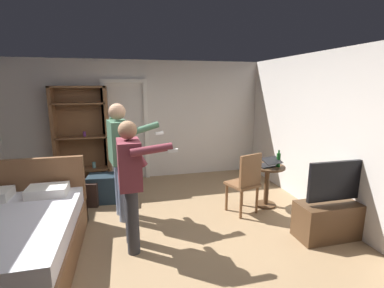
{
  "coord_description": "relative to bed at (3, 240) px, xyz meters",
  "views": [
    {
      "loc": [
        -0.3,
        -3.24,
        2.01
      ],
      "look_at": [
        0.6,
        0.47,
        1.19
      ],
      "focal_mm": 25.71,
      "sensor_mm": 36.0,
      "label": 1
    }
  ],
  "objects": [
    {
      "name": "side_table",
      "position": [
        3.65,
        0.73,
        0.16
      ],
      "size": [
        0.56,
        0.56,
        0.7
      ],
      "color": "#4C331E",
      "rests_on": "ground_plane"
    },
    {
      "name": "tv_flatscreen",
      "position": [
        4.05,
        -0.36,
        0.01
      ],
      "size": [
        1.03,
        0.4,
        1.06
      ],
      "color": "#4C331E",
      "rests_on": "ground_plane"
    },
    {
      "name": "wooden_chair",
      "position": [
        3.18,
        0.55,
        0.24
      ],
      "size": [
        0.53,
        0.53,
        0.99
      ],
      "color": "brown",
      "rests_on": "ground_plane"
    },
    {
      "name": "bottle_on_table",
      "position": [
        3.79,
        0.65,
        0.51
      ],
      "size": [
        0.06,
        0.06,
        0.28
      ],
      "color": "#154D19",
      "rests_on": "side_table"
    },
    {
      "name": "bookshelf",
      "position": [
        0.55,
        2.56,
        0.77
      ],
      "size": [
        1.04,
        0.32,
        2.0
      ],
      "color": "brown",
      "rests_on": "ground_plane"
    },
    {
      "name": "suitcase_small",
      "position": [
        0.66,
        1.51,
        -0.1
      ],
      "size": [
        0.56,
        0.41,
        0.41
      ],
      "primitive_type": "cube",
      "rotation": [
        0.0,
        0.0,
        -0.22
      ],
      "color": "black",
      "rests_on": "ground_plane"
    },
    {
      "name": "ground_plane",
      "position": [
        1.7,
        0.03,
        -0.3
      ],
      "size": [
        5.91,
        5.91,
        0.0
      ],
      "primitive_type": "plane",
      "color": "#997A56"
    },
    {
      "name": "laptop",
      "position": [
        3.63,
        0.69,
        0.45
      ],
      "size": [
        0.39,
        0.4,
        0.17
      ],
      "color": "black",
      "rests_on": "side_table"
    },
    {
      "name": "person_blue_shirt",
      "position": [
        1.43,
        0.02,
        0.63
      ],
      "size": [
        0.69,
        0.6,
        1.61
      ],
      "color": "#333338",
      "rests_on": "ground_plane"
    },
    {
      "name": "suitcase_dark",
      "position": [
        0.98,
        1.57,
        -0.06
      ],
      "size": [
        0.57,
        0.43,
        0.48
      ],
      "primitive_type": "cube",
      "rotation": [
        0.0,
        0.0,
        -0.09
      ],
      "color": "#1E2D38",
      "rests_on": "ground_plane"
    },
    {
      "name": "doorway_frame",
      "position": [
        1.4,
        2.7,
        0.92
      ],
      "size": [
        0.93,
        0.08,
        2.13
      ],
      "color": "white",
      "rests_on": "ground_plane"
    },
    {
      "name": "wall_back",
      "position": [
        1.7,
        2.78,
        0.96
      ],
      "size": [
        5.55,
        0.12,
        2.52
      ],
      "primitive_type": "cube",
      "color": "silver",
      "rests_on": "ground_plane"
    },
    {
      "name": "person_striped_shirt",
      "position": [
        1.3,
        0.88,
        0.72
      ],
      "size": [
        0.81,
        0.62,
        1.76
      ],
      "color": "slate",
      "rests_on": "ground_plane"
    },
    {
      "name": "wall_right",
      "position": [
        4.41,
        0.03,
        0.96
      ],
      "size": [
        0.12,
        5.61,
        2.52
      ],
      "primitive_type": "cube",
      "color": "silver",
      "rests_on": "ground_plane"
    },
    {
      "name": "bed",
      "position": [
        0.0,
        0.0,
        0.0
      ],
      "size": [
        1.56,
        1.97,
        1.02
      ],
      "color": "brown",
      "rests_on": "ground_plane"
    }
  ]
}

